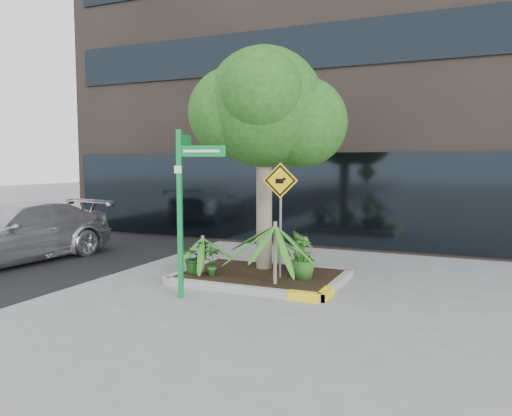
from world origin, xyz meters
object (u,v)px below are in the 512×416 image
at_px(parked_car, 14,233).
at_px(cattle_sign, 280,200).
at_px(tree, 265,108).
at_px(street_sign_post, 184,195).

height_order(parked_car, cattle_sign, cattle_sign).
bearing_deg(cattle_sign, tree, 124.66).
relative_size(street_sign_post, cattle_sign, 1.32).
bearing_deg(parked_car, street_sign_post, -2.70).
bearing_deg(street_sign_post, tree, 57.94).
xyz_separation_m(tree, cattle_sign, (0.63, -0.70, -1.90)).
distance_m(tree, cattle_sign, 2.12).
bearing_deg(cattle_sign, street_sign_post, -135.99).
height_order(parked_car, street_sign_post, street_sign_post).
bearing_deg(tree, cattle_sign, -47.83).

